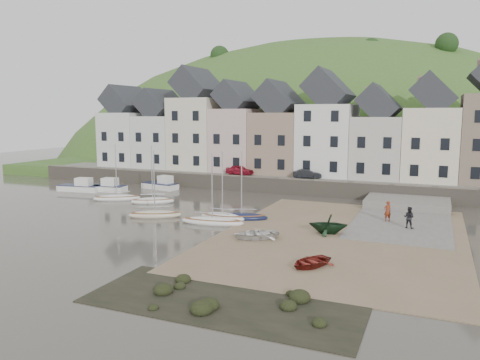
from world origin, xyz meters
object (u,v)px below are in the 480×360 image
at_px(rowboat_white, 255,234).
at_px(car_left, 240,170).
at_px(rowboat_red, 310,262).
at_px(sailboat_0, 117,198).
at_px(car_right, 307,174).
at_px(person_red, 388,211).
at_px(rowboat_green, 328,224).
at_px(person_dark, 409,217).

xyz_separation_m(rowboat_white, car_left, (-10.96, 22.89, 1.80)).
bearing_deg(rowboat_red, sailboat_0, 178.98).
bearing_deg(sailboat_0, car_right, 37.83).
relative_size(sailboat_0, rowboat_white, 1.81).
relative_size(sailboat_0, person_red, 3.55).
distance_m(sailboat_0, car_right, 22.45).
bearing_deg(rowboat_white, person_red, 102.21).
distance_m(person_red, car_right, 17.08).
bearing_deg(car_right, sailboat_0, 108.97).
height_order(rowboat_green, rowboat_red, rowboat_green).
xyz_separation_m(person_dark, car_left, (-21.42, 15.16, 1.21)).
relative_size(person_red, car_left, 0.49).
bearing_deg(car_right, car_left, 71.14).
xyz_separation_m(sailboat_0, car_right, (17.67, 13.72, 1.90)).
bearing_deg(rowboat_white, rowboat_red, 13.17).
relative_size(rowboat_green, car_right, 0.86).
bearing_deg(person_dark, sailboat_0, 12.47).
bearing_deg(car_left, person_dark, -121.15).
height_order(sailboat_0, rowboat_green, sailboat_0).
bearing_deg(car_right, rowboat_red, 176.38).
distance_m(person_dark, car_right, 19.70).
relative_size(sailboat_0, rowboat_red, 2.14).
relative_size(car_left, car_right, 1.06).
xyz_separation_m(rowboat_red, person_red, (3.15, 14.33, 0.64)).
height_order(rowboat_white, car_right, car_right).
distance_m(person_red, person_dark, 2.64).
height_order(rowboat_red, car_right, car_right).
xyz_separation_m(person_red, person_dark, (1.85, -1.87, -0.01)).
xyz_separation_m(sailboat_0, rowboat_white, (19.74, -9.17, 0.16)).
xyz_separation_m(sailboat_0, person_red, (28.34, 0.44, 0.75)).
xyz_separation_m(rowboat_white, rowboat_red, (5.46, -4.73, -0.06)).
xyz_separation_m(rowboat_white, person_red, (8.61, 9.60, 0.59)).
distance_m(sailboat_0, rowboat_green, 25.09).
xyz_separation_m(person_dark, car_right, (-12.53, 15.16, 1.16)).
xyz_separation_m(rowboat_green, rowboat_red, (0.73, -8.38, -0.47)).
xyz_separation_m(person_red, car_right, (-10.67, 13.28, 1.15)).
height_order(rowboat_white, person_red, person_red).
xyz_separation_m(rowboat_green, car_left, (-15.69, 19.24, 1.38)).
xyz_separation_m(rowboat_white, person_dark, (10.46, 7.73, 0.58)).
xyz_separation_m(rowboat_white, rowboat_green, (4.73, 3.65, 0.41)).
distance_m(rowboat_white, rowboat_red, 7.22).
bearing_deg(rowboat_red, rowboat_white, 166.95).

